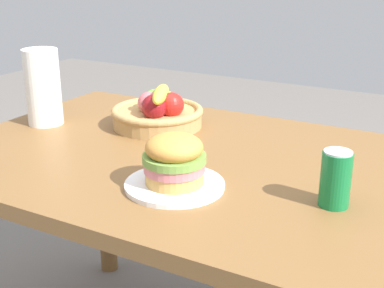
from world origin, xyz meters
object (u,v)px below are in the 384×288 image
Objects in this scene: plate at (175,185)px; soda_can at (336,179)px; sandwich at (174,159)px; fruit_basket at (158,112)px; paper_towel_roll at (43,87)px.

plate is 1.87× the size of soda_can.
fruit_basket is at bearing 127.03° from sandwich.
plate is 0.07m from sandwich.
fruit_basket reaches higher than sandwich.
sandwich is at bearing -20.17° from paper_towel_roll.
sandwich is 0.66m from paper_towel_roll.
fruit_basket is at bearing 127.03° from plate.
soda_can is 0.98m from paper_towel_roll.
plate is 0.67m from paper_towel_roll.
paper_towel_roll reaches higher than sandwich.
soda_can is 0.69m from fruit_basket.
plate is at bearing -52.97° from fruit_basket.
fruit_basket is (-0.28, 0.37, -0.02)m from sandwich.
soda_can is at bearing 13.79° from plate.
soda_can reaches higher than plate.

